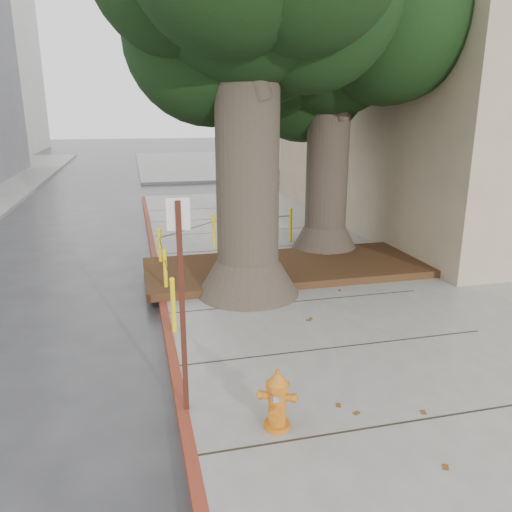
# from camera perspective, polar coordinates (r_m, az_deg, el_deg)

# --- Properties ---
(ground) EXTENTS (140.00, 140.00, 0.00)m
(ground) POSITION_cam_1_polar(r_m,az_deg,el_deg) (7.82, 5.84, -11.71)
(ground) COLOR #28282B
(ground) RESTS_ON ground
(sidewalk_far) EXTENTS (16.00, 20.00, 0.15)m
(sidewalk_far) POSITION_cam_1_polar(r_m,az_deg,el_deg) (37.62, -0.91, 10.64)
(sidewalk_far) COLOR slate
(sidewalk_far) RESTS_ON ground
(curb_red) EXTENTS (0.14, 26.00, 0.16)m
(curb_red) POSITION_cam_1_polar(r_m,az_deg,el_deg) (9.68, -10.53, -5.79)
(curb_red) COLOR maroon
(curb_red) RESTS_ON ground
(planter_bed) EXTENTS (6.40, 2.60, 0.16)m
(planter_bed) POSITION_cam_1_polar(r_m,az_deg,el_deg) (11.43, 3.61, -1.30)
(planter_bed) COLOR black
(planter_bed) RESTS_ON sidewalk_main
(building_corner) EXTENTS (12.00, 13.00, 10.00)m
(building_corner) POSITION_cam_1_polar(r_m,az_deg,el_deg) (19.51, 27.17, 18.42)
(building_corner) COLOR tan
(building_corner) RESTS_ON ground
(building_side_white) EXTENTS (10.00, 10.00, 9.00)m
(building_side_white) POSITION_cam_1_polar(r_m,az_deg,el_deg) (37.36, 16.38, 16.78)
(building_side_white) COLOR silver
(building_side_white) RESTS_ON ground
(building_side_grey) EXTENTS (12.00, 14.00, 12.00)m
(building_side_grey) POSITION_cam_1_polar(r_m,az_deg,el_deg) (45.64, 19.49, 18.18)
(building_side_grey) COLOR slate
(building_side_grey) RESTS_ON ground
(tree_near) EXTENTS (4.50, 3.80, 7.68)m
(tree_near) POSITION_cam_1_polar(r_m,az_deg,el_deg) (9.78, 0.85, 26.39)
(tree_near) COLOR #4C3F33
(tree_near) RESTS_ON sidewalk_main
(tree_far) EXTENTS (4.50, 3.80, 7.17)m
(tree_far) POSITION_cam_1_polar(r_m,az_deg,el_deg) (12.92, 9.92, 22.00)
(tree_far) COLOR #4C3F33
(tree_far) RESTS_ON sidewalk_main
(bollard_ring) EXTENTS (3.79, 5.39, 0.95)m
(bollard_ring) POSITION_cam_1_polar(r_m,az_deg,el_deg) (11.37, -5.60, 0.85)
(bollard_ring) COLOR yellow
(bollard_ring) RESTS_ON sidewalk_main
(fire_hydrant) EXTENTS (0.40, 0.40, 0.74)m
(fire_hydrant) POSITION_cam_1_polar(r_m,az_deg,el_deg) (5.87, 2.45, -16.12)
(fire_hydrant) COLOR orange
(fire_hydrant) RESTS_ON sidewalk_main
(signpost) EXTENTS (0.26, 0.06, 2.60)m
(signpost) POSITION_cam_1_polar(r_m,az_deg,el_deg) (5.78, -8.49, -4.51)
(signpost) COLOR #471911
(signpost) RESTS_ON sidewalk_main
(car_silver) EXTENTS (4.01, 1.64, 1.36)m
(car_silver) POSITION_cam_1_polar(r_m,az_deg,el_deg) (25.96, 6.64, 9.43)
(car_silver) COLOR #BAB9BF
(car_silver) RESTS_ON ground
(car_red) EXTENTS (3.69, 1.36, 1.20)m
(car_red) POSITION_cam_1_polar(r_m,az_deg,el_deg) (29.55, 15.98, 9.57)
(car_red) COLOR maroon
(car_red) RESTS_ON ground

